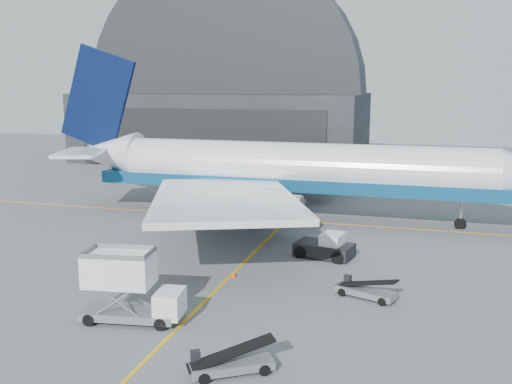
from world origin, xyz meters
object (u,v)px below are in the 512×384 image
(airliner, at_px, (282,169))
(pushback_tug, at_px, (326,248))
(catering_truck, at_px, (129,288))
(belt_loader_a, at_px, (230,363))
(belt_loader_b, at_px, (365,291))

(airliner, relative_size, pushback_tug, 10.45)
(catering_truck, xyz_separation_m, belt_loader_a, (7.68, -4.18, -1.56))
(airliner, xyz_separation_m, catering_truck, (-2.34, -28.44, -3.03))
(catering_truck, height_order, pushback_tug, catering_truck)
(catering_truck, bearing_deg, pushback_tug, 52.15)
(belt_loader_a, xyz_separation_m, belt_loader_b, (5.32, 11.85, -0.02))
(catering_truck, distance_m, belt_loader_a, 8.88)
(airliner, height_order, belt_loader_b, airliner)
(belt_loader_a, bearing_deg, airliner, 67.04)
(catering_truck, bearing_deg, belt_loader_a, -36.56)
(airliner, height_order, catering_truck, airliner)
(belt_loader_b, bearing_deg, belt_loader_a, -94.11)
(belt_loader_b, bearing_deg, pushback_tug, 136.01)
(catering_truck, xyz_separation_m, pushback_tug, (9.05, 15.78, -1.28))
(belt_loader_a, bearing_deg, pushback_tug, 53.82)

